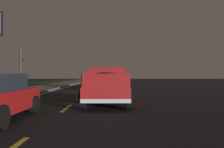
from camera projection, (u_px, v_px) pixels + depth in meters
The scene contains 6 objects.
ground at pixel (94, 88), 28.69m from camera, with size 144.00×144.00×0.00m, color black.
sidewalk_shoulder at pixel (42, 88), 28.69m from camera, with size 108.00×4.00×0.12m, color slate.
lane_markings at pixel (74, 87), 30.89m from camera, with size 108.34×3.54×0.01m.
pickup_truck at pixel (106, 85), 12.93m from camera, with size 5.44×2.31×1.87m.
sedan_black at pixel (107, 82), 25.59m from camera, with size 4.44×2.10×1.54m.
bare_tree_far at pixel (21, 65), 34.99m from camera, with size 1.26×1.00×5.98m.
Camera 1 is at (-1.70, -2.01, 1.48)m, focal length 41.56 mm.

